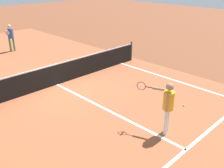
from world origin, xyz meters
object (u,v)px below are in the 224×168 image
object	(u,v)px
net	(56,74)
player_far	(10,35)
tennis_ball_mid_court	(184,105)
player_near	(167,103)

from	to	relation	value
net	player_far	size ratio (longest dim) A/B	6.01
net	player_far	xyz separation A→B (m)	(1.00, 6.43, 0.53)
player_far	tennis_ball_mid_court	bearing A→B (deg)	-83.88
player_near	player_far	bearing A→B (deg)	86.67
player_far	tennis_ball_mid_court	world-z (taller)	player_far
player_near	tennis_ball_mid_court	distance (m)	2.21
net	player_near	distance (m)	5.51
net	tennis_ball_mid_court	bearing A→B (deg)	-65.99
player_far	tennis_ball_mid_court	size ratio (longest dim) A/B	25.03
net	player_far	bearing A→B (deg)	81.20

